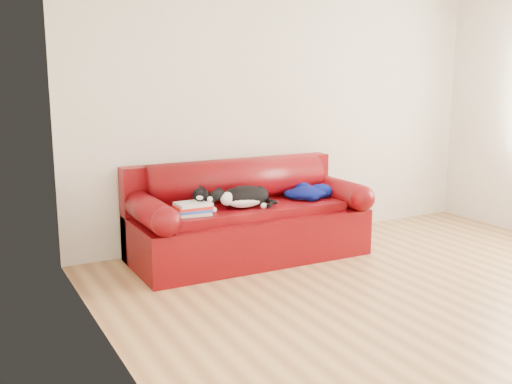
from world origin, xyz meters
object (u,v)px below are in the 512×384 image
Objects in this scene: book_stack at (192,209)px; blanket at (309,192)px; cat at (244,197)px; sofa_base at (249,232)px.

book_stack is 0.68× the size of blanket.
blanket is at bearing 4.99° from cat.
cat is at bearing -174.09° from blanket.
cat reaches higher than blanket.
cat reaches higher than sofa_base.
blanket is at bearing 4.57° from book_stack.
book_stack is at bearing -166.66° from sofa_base.
sofa_base is at bearing 47.99° from cat.
book_stack is 0.50m from cat.
book_stack is 0.50× the size of cat.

